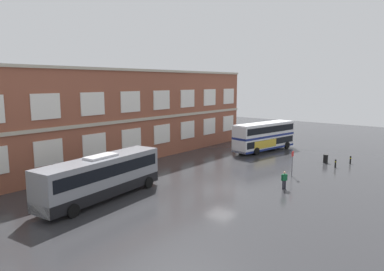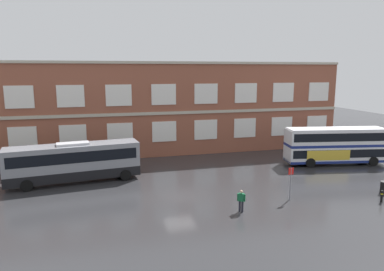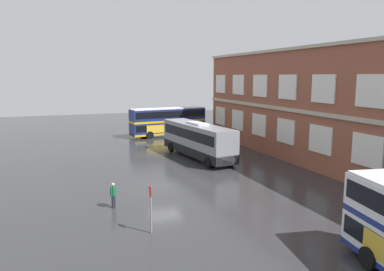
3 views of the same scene
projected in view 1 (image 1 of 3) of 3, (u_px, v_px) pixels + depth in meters
ground_plane at (204, 185)px, 33.79m from camera, size 120.00×120.00×0.00m
brick_terminal_building at (110, 117)px, 43.97m from camera, size 47.19×8.19×11.43m
double_decker_middle at (264, 136)px, 50.45m from camera, size 11.28×4.46×4.07m
touring_coach at (102, 177)px, 29.47m from camera, size 12.22×4.01×3.80m
waiting_passenger at (284, 180)px, 32.31m from camera, size 0.57×0.46×1.70m
bus_stand_flag at (292, 161)px, 36.74m from camera, size 0.44×0.10×2.70m
station_litter_bin at (326, 159)px, 43.12m from camera, size 0.60×0.60×1.03m
safety_bollard_west at (335, 163)px, 40.68m from camera, size 0.19×0.19×0.95m
safety_bollard_east at (350, 160)px, 42.58m from camera, size 0.19×0.19×0.95m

